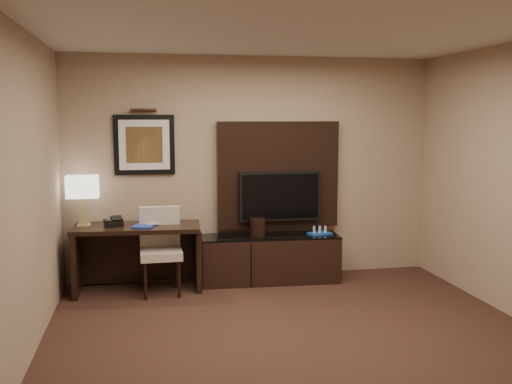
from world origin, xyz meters
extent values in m
cube|color=#331C17|center=(0.00, 0.00, -0.01)|extent=(4.50, 5.00, 0.01)
cube|color=silver|center=(0.00, 0.00, 2.70)|extent=(4.50, 5.00, 0.01)
cube|color=#9F856B|center=(0.00, 2.50, 1.35)|extent=(4.50, 0.01, 2.70)
cube|color=#9F856B|center=(0.00, -2.50, 1.35)|extent=(4.50, 0.01, 2.70)
cube|color=#9F856B|center=(-2.25, 0.00, 1.35)|extent=(0.01, 5.00, 2.70)
cube|color=black|center=(-1.41, 2.15, 0.38)|extent=(1.45, 0.71, 0.75)
cube|color=black|center=(0.15, 2.20, 0.28)|extent=(1.67, 0.55, 0.57)
cube|color=black|center=(0.30, 2.44, 1.27)|extent=(1.50, 0.12, 1.30)
cube|color=black|center=(0.30, 2.34, 1.02)|extent=(1.00, 0.08, 0.60)
cube|color=black|center=(-1.30, 2.48, 1.65)|extent=(0.70, 0.04, 0.70)
cylinder|color=#3E2213|center=(-1.30, 2.44, 2.05)|extent=(0.04, 0.04, 0.30)
cube|color=#18369E|center=(-1.32, 2.08, 0.76)|extent=(0.29, 0.34, 0.02)
imported|color=tan|center=(-1.32, 2.16, 0.86)|extent=(0.15, 0.08, 0.22)
cylinder|color=#ADBBC5|center=(-1.04, 2.18, 0.84)|extent=(0.07, 0.07, 0.17)
cylinder|color=black|center=(0.00, 2.23, 0.67)|extent=(0.22, 0.22, 0.21)
camera|label=1|loc=(-1.30, -4.32, 1.98)|focal=40.00mm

